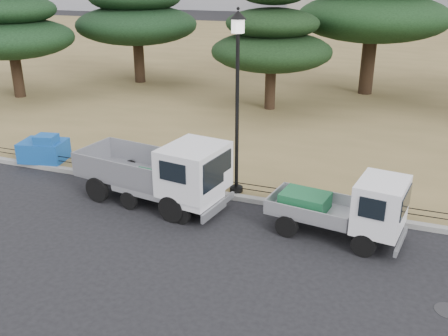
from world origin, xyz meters
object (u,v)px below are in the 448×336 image
at_px(truck_kei_rear, 346,207).
at_px(tarp_pile, 44,150).
at_px(truck_large, 159,168).
at_px(truck_kei_front, 175,184).
at_px(street_lamp, 237,74).

distance_m(truck_kei_rear, tarp_pile, 11.78).
distance_m(truck_large, truck_kei_front, 0.83).
bearing_deg(tarp_pile, street_lamp, -1.07).
relative_size(truck_kei_front, street_lamp, 0.61).
relative_size(truck_kei_rear, tarp_pile, 2.07).
height_order(street_lamp, tarp_pile, street_lamp).
bearing_deg(tarp_pile, truck_kei_rear, -8.62).
height_order(truck_large, street_lamp, street_lamp).
xyz_separation_m(truck_kei_front, truck_kei_rear, (5.17, 0.10, 0.08)).
bearing_deg(street_lamp, truck_large, -146.58).
bearing_deg(street_lamp, truck_kei_rear, -23.30).
bearing_deg(truck_kei_front, tarp_pile, 172.67).
bearing_deg(truck_kei_front, street_lamp, 59.27).
relative_size(truck_large, truck_kei_rear, 1.34).
xyz_separation_m(truck_kei_rear, street_lamp, (-3.75, 1.62, 3.09)).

